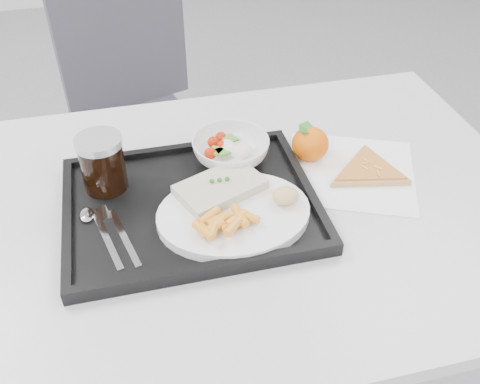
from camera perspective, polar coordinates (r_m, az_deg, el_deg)
The scene contains 14 objects.
table at distance 1.03m, azimuth -1.95°, elevation -4.16°, with size 1.20×0.80×0.75m.
chair at distance 1.75m, azimuth -11.42°, elevation 9.34°, with size 0.54×0.54×0.93m.
tray at distance 0.98m, azimuth -5.25°, elevation -1.43°, with size 0.45×0.35×0.03m.
dinner_plate at distance 0.93m, azimuth -0.68°, elevation -2.38°, with size 0.27×0.27×0.02m.
fish_fillet at distance 0.96m, azimuth -2.12°, elevation 0.51°, with size 0.18×0.14×0.03m.
bread_roll at distance 0.94m, azimuth 4.88°, elevation -0.39°, with size 0.05×0.04×0.03m.
salad_bowl at distance 1.06m, azimuth -0.99°, elevation 4.53°, with size 0.15×0.15×0.05m.
cola_glass at distance 1.00m, azimuth -14.47°, elevation 3.10°, with size 0.08×0.08×0.11m.
cutlery at distance 0.95m, azimuth -14.21°, elevation -3.77°, with size 0.10×0.17×0.01m.
napkin at distance 1.09m, azimuth 11.63°, elevation 2.16°, with size 0.32×0.32×0.00m.
tangerine at distance 1.09m, azimuth 7.50°, elevation 5.13°, with size 0.08×0.08×0.07m.
pizza_slice at distance 1.08m, azimuth 13.56°, elevation 2.27°, with size 0.23×0.23×0.02m.
carrot_pile at distance 0.88m, azimuth -1.69°, elevation -3.23°, with size 0.12×0.07×0.02m.
salad_contents at distance 1.04m, azimuth -1.13°, elevation 4.64°, with size 0.10×0.09×0.03m.
Camera 1 is at (-0.14, -0.43, 1.40)m, focal length 40.00 mm.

